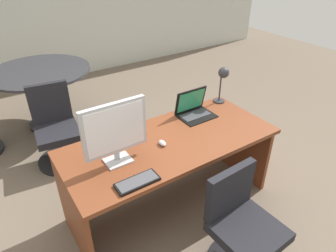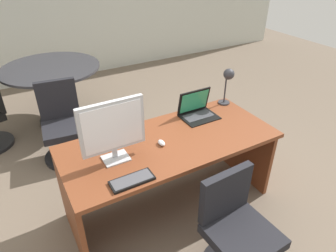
{
  "view_description": "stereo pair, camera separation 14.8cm",
  "coord_description": "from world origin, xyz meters",
  "views": [
    {
      "loc": [
        -1.2,
        -1.77,
        2.2
      ],
      "look_at": [
        0.0,
        0.04,
        0.87
      ],
      "focal_mm": 32.26,
      "sensor_mm": 36.0,
      "label": 1
    },
    {
      "loc": [
        -1.07,
        -1.84,
        2.2
      ],
      "look_at": [
        0.0,
        0.04,
        0.87
      ],
      "focal_mm": 32.26,
      "sensor_mm": 36.0,
      "label": 2
    }
  ],
  "objects": [
    {
      "name": "ground",
      "position": [
        0.0,
        1.5,
        0.0
      ],
      "size": [
        12.0,
        12.0,
        0.0
      ],
      "primitive_type": "plane",
      "color": "#6B5B4C"
    },
    {
      "name": "desk",
      "position": [
        0.0,
        0.05,
        0.55
      ],
      "size": [
        1.85,
        0.82,
        0.75
      ],
      "color": "brown",
      "rests_on": "ground"
    },
    {
      "name": "monitor",
      "position": [
        -0.5,
        -0.02,
        1.04
      ],
      "size": [
        0.5,
        0.16,
        0.5
      ],
      "color": "#B7BABF",
      "rests_on": "desk"
    },
    {
      "name": "laptop",
      "position": [
        0.44,
        0.26,
        0.83
      ],
      "size": [
        0.34,
        0.27,
        0.25
      ],
      "color": "black",
      "rests_on": "desk"
    },
    {
      "name": "keyboard",
      "position": [
        -0.5,
        -0.32,
        0.76
      ],
      "size": [
        0.32,
        0.13,
        0.02
      ],
      "color": "black",
      "rests_on": "desk"
    },
    {
      "name": "mouse",
      "position": [
        -0.1,
        -0.02,
        0.77
      ],
      "size": [
        0.05,
        0.09,
        0.04
      ],
      "color": "silver",
      "rests_on": "desk"
    },
    {
      "name": "desk_lamp",
      "position": [
        0.83,
        0.3,
        1.04
      ],
      "size": [
        0.12,
        0.15,
        0.39
      ],
      "color": "#2D2D33",
      "rests_on": "desk"
    },
    {
      "name": "office_chair",
      "position": [
        0.09,
        -0.82,
        0.34
      ],
      "size": [
        0.56,
        0.56,
        0.84
      ],
      "color": "black",
      "rests_on": "ground"
    },
    {
      "name": "meeting_table",
      "position": [
        -0.55,
        2.19,
        0.61
      ],
      "size": [
        1.28,
        1.28,
        0.8
      ],
      "color": "black",
      "rests_on": "ground"
    },
    {
      "name": "meeting_chair_near",
      "position": [
        -0.66,
        1.31,
        0.36
      ],
      "size": [
        0.56,
        0.56,
        0.9
      ],
      "color": "black",
      "rests_on": "ground"
    }
  ]
}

